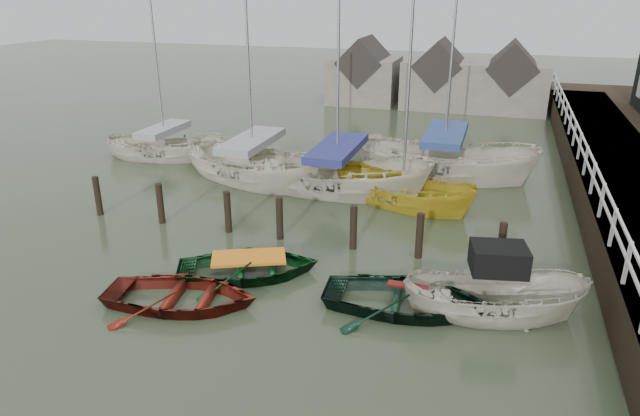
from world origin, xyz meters
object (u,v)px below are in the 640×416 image
(rowboat_green, at_px, (250,275))
(motorboat, at_px, (492,312))
(sailboat_a, at_px, (254,178))
(rowboat_red, at_px, (182,305))
(sailboat_d, at_px, (442,174))
(sailboat_b, at_px, (337,189))
(rowboat_dkgreen, at_px, (406,309))
(sailboat_c, at_px, (402,202))
(sailboat_e, at_px, (166,156))

(rowboat_green, distance_m, motorboat, 6.52)
(sailboat_a, bearing_deg, rowboat_red, -145.19)
(rowboat_red, xyz_separation_m, sailboat_d, (5.09, 12.73, 0.06))
(rowboat_green, relative_size, motorboat, 0.84)
(rowboat_red, xyz_separation_m, sailboat_b, (1.35, 9.50, 0.06))
(rowboat_dkgreen, xyz_separation_m, motorboat, (2.05, 0.35, 0.09))
(sailboat_c, bearing_deg, sailboat_b, 100.49)
(rowboat_red, bearing_deg, motorboat, -85.91)
(rowboat_red, height_order, sailboat_b, sailboat_b)
(rowboat_green, height_order, sailboat_a, sailboat_a)
(rowboat_red, height_order, motorboat, motorboat)
(motorboat, bearing_deg, sailboat_b, 27.38)
(sailboat_b, height_order, sailboat_e, sailboat_b)
(motorboat, bearing_deg, sailboat_a, 39.82)
(sailboat_a, xyz_separation_m, sailboat_d, (7.43, 2.99, 0.00))
(sailboat_e, bearing_deg, motorboat, -131.18)
(rowboat_red, height_order, sailboat_a, sailboat_a)
(motorboat, relative_size, sailboat_b, 0.37)
(rowboat_red, distance_m, motorboat, 7.73)
(motorboat, height_order, sailboat_c, sailboat_c)
(sailboat_c, bearing_deg, rowboat_green, 178.96)
(sailboat_b, relative_size, sailboat_e, 1.35)
(rowboat_red, height_order, rowboat_green, same)
(rowboat_dkgreen, relative_size, sailboat_a, 0.39)
(sailboat_c, bearing_deg, sailboat_a, 105.35)
(motorboat, relative_size, sailboat_e, 0.50)
(sailboat_a, bearing_deg, motorboat, -107.31)
(sailboat_b, bearing_deg, sailboat_c, -100.89)
(motorboat, height_order, sailboat_b, sailboat_b)
(rowboat_green, height_order, motorboat, motorboat)
(rowboat_dkgreen, height_order, sailboat_b, sailboat_b)
(rowboat_dkgreen, relative_size, sailboat_b, 0.33)
(motorboat, relative_size, sailboat_c, 0.49)
(motorboat, bearing_deg, sailboat_d, 0.97)
(rowboat_red, relative_size, sailboat_e, 0.42)
(motorboat, xyz_separation_m, sailboat_c, (-3.46, 7.04, -0.08))
(sailboat_c, relative_size, sailboat_d, 0.75)
(rowboat_green, xyz_separation_m, sailboat_c, (3.06, 6.96, 0.01))
(sailboat_d, bearing_deg, sailboat_e, 102.69)
(sailboat_a, height_order, sailboat_d, sailboat_d)
(rowboat_green, xyz_separation_m, sailboat_b, (0.37, 7.54, 0.06))
(rowboat_dkgreen, bearing_deg, sailboat_b, 21.89)
(sailboat_c, bearing_deg, rowboat_dkgreen, -146.52)
(sailboat_a, relative_size, sailboat_c, 1.11)
(motorboat, bearing_deg, rowboat_green, 77.72)
(rowboat_red, distance_m, sailboat_d, 13.71)
(sailboat_b, bearing_deg, rowboat_red, 173.26)
(rowboat_red, bearing_deg, rowboat_dkgreen, -84.30)
(sailboat_c, distance_m, sailboat_d, 3.96)
(sailboat_b, bearing_deg, sailboat_e, 78.68)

